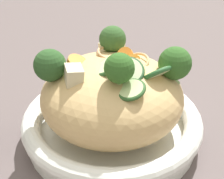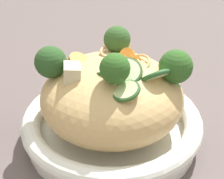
# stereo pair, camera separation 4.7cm
# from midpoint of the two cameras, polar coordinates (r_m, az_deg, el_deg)

# --- Properties ---
(ground_plane) EXTENTS (3.00, 3.00, 0.00)m
(ground_plane) POSITION_cam_midpoint_polar(r_m,az_deg,el_deg) (0.52, 2.61, -8.20)
(ground_plane) COLOR #5C5050
(serving_bowl) EXTENTS (0.27, 0.27, 0.05)m
(serving_bowl) POSITION_cam_midpoint_polar(r_m,az_deg,el_deg) (0.50, 2.68, -6.07)
(serving_bowl) COLOR white
(serving_bowl) RESTS_ON ground_plane
(noodle_heap) EXTENTS (0.21, 0.21, 0.12)m
(noodle_heap) POSITION_cam_midpoint_polar(r_m,az_deg,el_deg) (0.47, 2.84, -1.20)
(noodle_heap) COLOR tan
(noodle_heap) RESTS_ON serving_bowl
(broccoli_florets) EXTENTS (0.15, 0.21, 0.07)m
(broccoli_florets) POSITION_cam_midpoint_polar(r_m,az_deg,el_deg) (0.45, 3.77, 5.14)
(broccoli_florets) COLOR #9FC072
(broccoli_florets) RESTS_ON serving_bowl
(carrot_coins) EXTENTS (0.06, 0.10, 0.02)m
(carrot_coins) POSITION_cam_midpoint_polar(r_m,az_deg,el_deg) (0.46, 1.52, 5.33)
(carrot_coins) COLOR orange
(carrot_coins) RESTS_ON serving_bowl
(zucchini_slices) EXTENTS (0.10, 0.12, 0.04)m
(zucchini_slices) POSITION_cam_midpoint_polar(r_m,az_deg,el_deg) (0.43, 6.31, 2.52)
(zucchini_slices) COLOR beige
(zucchini_slices) RESTS_ON serving_bowl
(chicken_chunks) EXTENTS (0.16, 0.04, 0.03)m
(chicken_chunks) POSITION_cam_midpoint_polar(r_m,az_deg,el_deg) (0.48, 0.69, 5.47)
(chicken_chunks) COLOR beige
(chicken_chunks) RESTS_ON serving_bowl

